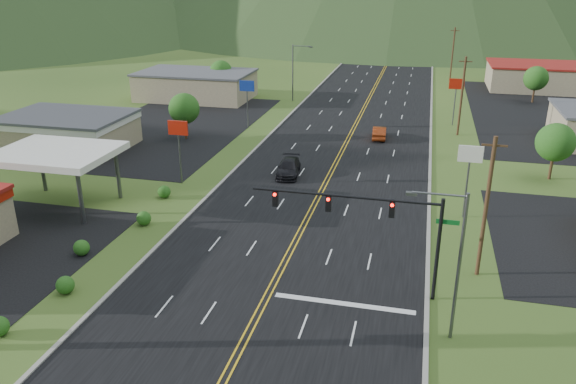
% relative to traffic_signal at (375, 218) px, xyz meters
% --- Properties ---
extents(traffic_signal, '(13.10, 0.43, 7.00)m').
position_rel_traffic_signal_xyz_m(traffic_signal, '(0.00, 0.00, 0.00)').
color(traffic_signal, black).
rests_on(traffic_signal, ground).
extents(streetlight_east, '(3.28, 0.25, 9.00)m').
position_rel_traffic_signal_xyz_m(streetlight_east, '(4.70, -4.00, -0.15)').
color(streetlight_east, '#59595E').
rests_on(streetlight_east, ground).
extents(streetlight_west, '(3.28, 0.25, 9.00)m').
position_rel_traffic_signal_xyz_m(streetlight_west, '(-18.16, 56.00, -0.15)').
color(streetlight_west, '#59595E').
rests_on(streetlight_west, ground).
extents(gas_canopy, '(10.00, 8.00, 5.30)m').
position_rel_traffic_signal_xyz_m(gas_canopy, '(-28.48, 8.00, -0.46)').
color(gas_canopy, white).
rests_on(gas_canopy, ground).
extents(building_west_mid, '(14.40, 10.40, 4.10)m').
position_rel_traffic_signal_xyz_m(building_west_mid, '(-38.48, 24.00, -3.06)').
color(building_west_mid, tan).
rests_on(building_west_mid, ground).
extents(building_west_far, '(18.40, 11.40, 4.50)m').
position_rel_traffic_signal_xyz_m(building_west_far, '(-34.48, 54.00, -3.07)').
color(building_west_far, tan).
rests_on(building_west_far, ground).
extents(building_east_far, '(16.40, 12.40, 4.50)m').
position_rel_traffic_signal_xyz_m(building_east_far, '(21.52, 76.00, -3.07)').
color(building_east_far, tan).
rests_on(building_east_far, ground).
extents(pole_sign_west_a, '(2.00, 0.18, 6.40)m').
position_rel_traffic_signal_xyz_m(pole_sign_west_a, '(-20.48, 16.00, -0.28)').
color(pole_sign_west_a, '#59595E').
rests_on(pole_sign_west_a, ground).
extents(pole_sign_west_b, '(2.00, 0.18, 6.40)m').
position_rel_traffic_signal_xyz_m(pole_sign_west_b, '(-20.48, 38.00, -0.28)').
color(pole_sign_west_b, '#59595E').
rests_on(pole_sign_west_b, ground).
extents(pole_sign_east_a, '(2.00, 0.18, 6.40)m').
position_rel_traffic_signal_xyz_m(pole_sign_east_a, '(6.52, 14.00, -0.28)').
color(pole_sign_east_a, '#59595E').
rests_on(pole_sign_east_a, ground).
extents(pole_sign_east_b, '(2.00, 0.18, 6.40)m').
position_rel_traffic_signal_xyz_m(pole_sign_east_b, '(6.52, 46.00, -0.28)').
color(pole_sign_east_b, '#59595E').
rests_on(pole_sign_east_b, ground).
extents(tree_west_a, '(3.84, 3.84, 5.82)m').
position_rel_traffic_signal_xyz_m(tree_west_a, '(-26.48, 31.00, -1.44)').
color(tree_west_a, '#382314').
rests_on(tree_west_a, ground).
extents(tree_west_b, '(3.84, 3.84, 5.82)m').
position_rel_traffic_signal_xyz_m(tree_west_b, '(-31.48, 58.00, -1.44)').
color(tree_west_b, '#382314').
rests_on(tree_west_b, ground).
extents(tree_east_a, '(3.84, 3.84, 5.82)m').
position_rel_traffic_signal_xyz_m(tree_east_a, '(15.52, 26.00, -1.44)').
color(tree_east_a, '#382314').
rests_on(tree_east_a, ground).
extents(tree_east_b, '(3.84, 3.84, 5.82)m').
position_rel_traffic_signal_xyz_m(tree_east_b, '(19.52, 64.00, -1.44)').
color(tree_east_b, '#382314').
rests_on(tree_east_b, ground).
extents(utility_pole_a, '(1.60, 0.28, 10.00)m').
position_rel_traffic_signal_xyz_m(utility_pole_a, '(7.02, 4.00, -0.20)').
color(utility_pole_a, '#382314').
rests_on(utility_pole_a, ground).
extents(utility_pole_b, '(1.60, 0.28, 10.00)m').
position_rel_traffic_signal_xyz_m(utility_pole_b, '(7.02, 41.00, -0.20)').
color(utility_pole_b, '#382314').
rests_on(utility_pole_b, ground).
extents(utility_pole_c, '(1.60, 0.28, 10.00)m').
position_rel_traffic_signal_xyz_m(utility_pole_c, '(7.02, 81.00, -0.20)').
color(utility_pole_c, '#382314').
rests_on(utility_pole_c, ground).
extents(utility_pole_d, '(1.60, 0.28, 10.00)m').
position_rel_traffic_signal_xyz_m(utility_pole_d, '(7.02, 121.00, -0.20)').
color(utility_pole_d, '#382314').
rests_on(utility_pole_d, ground).
extents(car_dark_mid, '(2.76, 5.56, 1.55)m').
position_rel_traffic_signal_xyz_m(car_dark_mid, '(-10.65, 20.84, -4.55)').
color(car_dark_mid, black).
rests_on(car_dark_mid, ground).
extents(car_red_far, '(1.91, 4.79, 1.55)m').
position_rel_traffic_signal_xyz_m(car_red_far, '(-2.70, 36.85, -4.55)').
color(car_red_far, maroon).
rests_on(car_red_far, ground).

